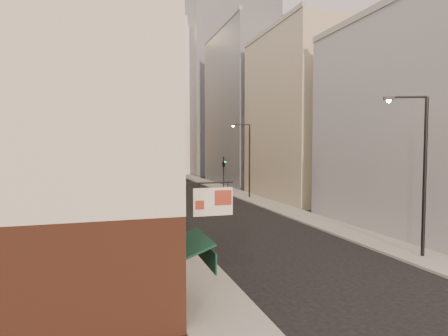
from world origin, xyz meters
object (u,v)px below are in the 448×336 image
Objects in this scene: streetlamp_near at (421,166)px; streetlamp_mid at (248,156)px; clock_tower at (142,106)px; traffic_light_left at (140,167)px; traffic_light_right at (224,164)px; white_tower at (194,97)px.

streetlamp_near is 26.68m from streetlamp_mid.
clock_tower is at bearing 119.44° from streetlamp_near.
clock_tower is at bearing -116.04° from traffic_light_left.
streetlamp_near is 0.99× the size of streetlamp_mid.
traffic_light_right is (-0.19, 9.35, -1.32)m from streetlamp_mid.
streetlamp_mid is 15.13m from traffic_light_left.
streetlamp_near is 36.05m from traffic_light_right.
streetlamp_mid is at bearing 83.65° from traffic_light_right.
clock_tower reaches higher than traffic_light_right.
clock_tower is at bearing -89.55° from traffic_light_right.
streetlamp_near is at bearing 89.18° from traffic_light_left.
streetlamp_mid is at bearing 124.99° from traffic_light_left.
traffic_light_left is at bearing 162.42° from streetlamp_mid.
white_tower is 8.30× the size of traffic_light_left.
white_tower is 8.30× the size of traffic_light_right.
traffic_light_left is (-16.13, -37.14, -14.92)m from white_tower.
white_tower reaches higher than streetlamp_near.
streetlamp_near is 1.83× the size of traffic_light_left.
streetlamp_mid is 1.84× the size of traffic_light_left.
streetlamp_mid reaches higher than traffic_light_right.
clock_tower is 1.08× the size of white_tower.
white_tower is 43.15m from traffic_light_left.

